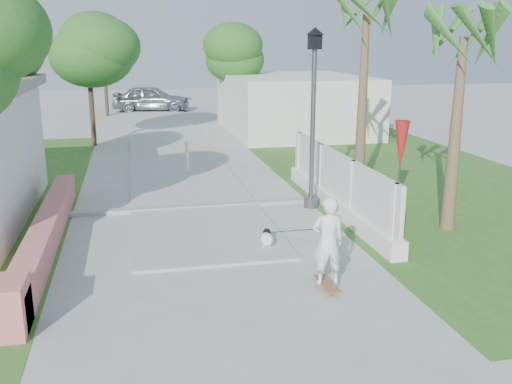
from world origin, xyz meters
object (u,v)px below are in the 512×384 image
object	(u,v)px
patio_umbrella	(401,146)
skateboarder	(300,234)
bollard	(187,156)
dog	(267,238)
street_lamp	(313,112)
parked_car	(151,98)

from	to	relation	value
patio_umbrella	skateboarder	distance (m)	4.66
bollard	skateboarder	size ratio (longest dim) A/B	0.40
patio_umbrella	dog	xyz separation A→B (m)	(-3.69, -1.65, -1.48)
patio_umbrella	dog	size ratio (longest dim) A/B	4.19
street_lamp	patio_umbrella	distance (m)	2.27
skateboarder	dog	world-z (taller)	skateboarder
bollard	dog	bearing A→B (deg)	-82.71
skateboarder	dog	distance (m)	1.52
bollard	skateboarder	xyz separation A→B (m)	(1.20, -8.54, 0.15)
patio_umbrella	parked_car	world-z (taller)	patio_umbrella
street_lamp	patio_umbrella	world-z (taller)	street_lamp
street_lamp	dog	xyz separation A→B (m)	(-1.79, -2.65, -2.22)
bollard	patio_umbrella	size ratio (longest dim) A/B	0.47
street_lamp	skateboarder	world-z (taller)	street_lamp
skateboarder	parked_car	size ratio (longest dim) A/B	0.60
skateboarder	parked_car	xyz separation A→B (m)	(-1.62, 26.23, 0.05)
parked_car	skateboarder	bearing A→B (deg)	-165.00
bollard	patio_umbrella	bearing A→B (deg)	-50.09
bollard	parked_car	bearing A→B (deg)	91.36
bollard	patio_umbrella	world-z (taller)	patio_umbrella
street_lamp	bollard	bearing A→B (deg)	120.96
patio_umbrella	parked_car	distance (m)	23.74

